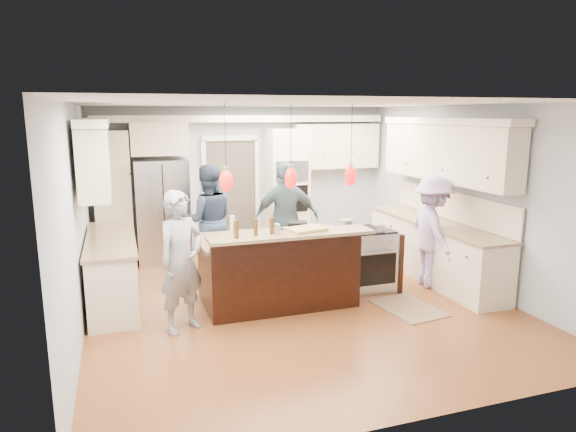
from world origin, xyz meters
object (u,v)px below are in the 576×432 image
refrigerator (162,211)px  person_far_left (208,221)px  island_range (367,260)px  person_bar_end (181,262)px  kitchen_island (277,268)px

refrigerator → person_far_left: size_ratio=1.00×
island_range → person_bar_end: bearing=-167.8°
refrigerator → kitchen_island: (1.30, -2.57, -0.42)m
refrigerator → island_range: 3.71m
island_range → person_far_left: person_far_left is taller
refrigerator → island_range: bearing=-42.6°
refrigerator → person_far_left: (0.62, -1.04, -0.00)m
refrigerator → island_range: (2.71, -2.49, -0.44)m
person_bar_end → refrigerator: bearing=57.5°
person_bar_end → person_far_left: 2.16m
kitchen_island → island_range: size_ratio=2.28×
island_range → person_far_left: size_ratio=0.51×
kitchen_island → person_bar_end: bearing=-158.9°
island_range → kitchen_island: bearing=-176.9°
refrigerator → island_range: size_ratio=1.96×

